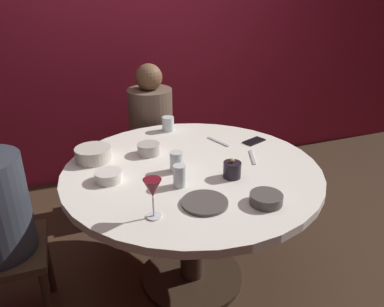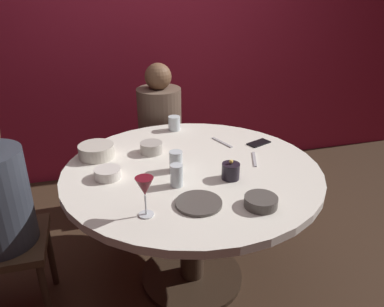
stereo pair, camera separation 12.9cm
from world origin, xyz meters
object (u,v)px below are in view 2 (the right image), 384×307
object	(u,v)px
bowl_salad_center	(108,174)
bowl_small_white	(261,202)
wine_glass	(145,188)
bowl_sauce_side	(96,151)
dinner_plate	(199,203)
cup_near_candle	(174,123)
candle_holder	(231,171)
seated_diner_back	(160,121)
bowl_serving_large	(151,148)
cup_by_right_diner	(177,175)
dining_table	(192,193)
cup_by_left_diner	(176,161)
cell_phone	(259,143)

from	to	relation	value
bowl_salad_center	bowl_small_white	world-z (taller)	bowl_salad_center
wine_glass	bowl_sauce_side	world-z (taller)	wine_glass
dinner_plate	bowl_small_white	world-z (taller)	bowl_small_white
wine_glass	dinner_plate	world-z (taller)	wine_glass
wine_glass	cup_near_candle	world-z (taller)	wine_glass
candle_holder	bowl_small_white	world-z (taller)	candle_holder
wine_glass	bowl_sauce_side	bearing A→B (deg)	105.20
seated_diner_back	bowl_serving_large	xyz separation A→B (m)	(-0.17, -0.66, 0.08)
bowl_small_white	dinner_plate	bearing A→B (deg)	161.57
candle_holder	bowl_sauce_side	distance (m)	0.76
bowl_small_white	cup_near_candle	distance (m)	1.00
cup_near_candle	cup_by_right_diner	bearing A→B (deg)	-102.11
dining_table	cup_by_left_diner	xyz separation A→B (m)	(-0.09, -0.01, 0.21)
dining_table	cup_by_left_diner	world-z (taller)	cup_by_left_diner
bowl_small_white	candle_holder	bearing A→B (deg)	97.62
dinner_plate	bowl_serving_large	bearing A→B (deg)	100.03
dinner_plate	candle_holder	bearing A→B (deg)	40.56
cup_by_left_diner	cup_near_candle	bearing A→B (deg)	77.90
dinner_plate	cup_by_left_diner	size ratio (longest dim) A/B	1.94
dining_table	bowl_serving_large	distance (m)	0.35
dining_table	dinner_plate	distance (m)	0.39
seated_diner_back	bowl_salad_center	world-z (taller)	seated_diner_back
bowl_sauce_side	cup_by_right_diner	xyz separation A→B (m)	(0.35, -0.43, 0.02)
seated_diner_back	bowl_serving_large	world-z (taller)	seated_diner_back
seated_diner_back	cup_by_left_diner	world-z (taller)	seated_diner_back
cup_by_left_diner	cup_by_right_diner	xyz separation A→B (m)	(-0.03, -0.15, 0.00)
wine_glass	cup_by_right_diner	bearing A→B (deg)	49.38
candle_holder	bowl_sauce_side	bearing A→B (deg)	145.55
cup_by_left_diner	cup_by_right_diner	world-z (taller)	cup_by_right_diner
cup_near_candle	cup_by_left_diner	xyz separation A→B (m)	(-0.12, -0.57, 0.01)
dining_table	seated_diner_back	bearing A→B (deg)	90.00
dinner_plate	cell_phone	world-z (taller)	dinner_plate
seated_diner_back	bowl_serving_large	size ratio (longest dim) A/B	8.86
dining_table	cell_phone	distance (m)	0.53
bowl_serving_large	cup_by_right_diner	distance (m)	0.41
seated_diner_back	wine_glass	distance (m)	1.32
cell_phone	bowl_serving_large	bearing A→B (deg)	-115.96
cell_phone	cup_near_candle	xyz separation A→B (m)	(-0.44, 0.36, 0.04)
bowl_salad_center	cup_near_candle	world-z (taller)	cup_near_candle
candle_holder	bowl_small_white	xyz separation A→B (m)	(0.04, -0.27, -0.02)
bowl_small_white	cup_by_left_diner	distance (m)	0.51
dinner_plate	cup_by_right_diner	world-z (taller)	cup_by_right_diner
bowl_sauce_side	dinner_plate	bearing A→B (deg)	-56.54
wine_glass	seated_diner_back	bearing A→B (deg)	76.69
cell_phone	candle_holder	bearing A→B (deg)	-63.47
cup_by_left_diner	cup_by_right_diner	bearing A→B (deg)	-102.14
wine_glass	cup_near_candle	bearing A→B (deg)	70.22
seated_diner_back	candle_holder	size ratio (longest dim) A/B	10.96
bowl_serving_large	bowl_small_white	bearing A→B (deg)	-62.10
dining_table	bowl_serving_large	size ratio (longest dim) A/B	10.63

